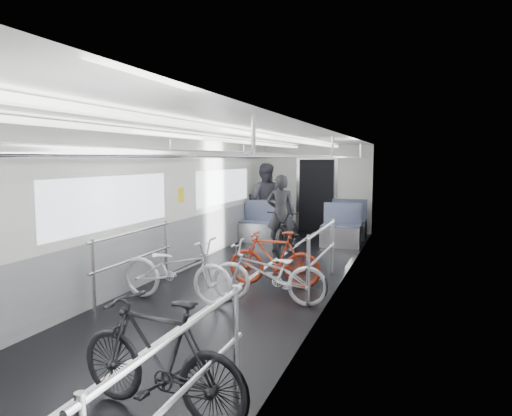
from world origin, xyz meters
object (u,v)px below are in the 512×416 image
(bike_left_far, at_px, (176,270))
(bike_aisle, at_px, (287,231))
(bike_right_far, at_px, (274,259))
(person_standing, at_px, (281,213))
(person_seated, at_px, (265,200))
(bike_right_mid, at_px, (268,273))
(bike_right_near, at_px, (160,356))

(bike_left_far, distance_m, bike_aisle, 3.78)
(bike_right_far, height_order, person_standing, person_standing)
(bike_aisle, relative_size, person_seated, 0.95)
(bike_right_mid, xyz_separation_m, person_seated, (-1.83, 5.30, 0.52))
(person_seated, bearing_deg, bike_aisle, 113.66)
(bike_right_near, height_order, bike_right_far, bike_right_near)
(bike_left_far, xyz_separation_m, person_standing, (0.40, 3.83, 0.38))
(bike_left_far, height_order, bike_aisle, bike_aisle)
(bike_right_mid, bearing_deg, person_seated, -166.55)
(bike_right_near, distance_m, bike_aisle, 6.38)
(bike_right_near, relative_size, bike_aisle, 0.88)
(bike_left_far, relative_size, bike_right_far, 1.17)
(bike_aisle, distance_m, person_standing, 0.42)
(bike_aisle, xyz_separation_m, person_standing, (-0.18, 0.10, 0.37))
(person_seated, bearing_deg, bike_right_near, 95.39)
(bike_right_far, height_order, bike_aisle, bike_aisle)
(bike_right_mid, height_order, person_standing, person_standing)
(bike_right_far, bearing_deg, person_standing, -168.60)
(person_seated, bearing_deg, bike_right_far, 102.80)
(person_standing, bearing_deg, bike_left_far, 74.00)
(bike_right_far, distance_m, bike_aisle, 2.59)
(bike_left_far, relative_size, person_standing, 1.04)
(bike_right_near, relative_size, person_seated, 0.84)
(person_seated, bearing_deg, bike_right_mid, 101.51)
(bike_left_far, bearing_deg, person_seated, 7.03)
(bike_right_mid, xyz_separation_m, bike_right_far, (-0.18, 0.86, 0.01))
(bike_right_mid, height_order, person_seated, person_seated)
(bike_right_mid, relative_size, bike_right_far, 1.11)
(bike_right_near, xyz_separation_m, bike_right_far, (-0.25, 3.79, -0.03))
(bike_right_near, bearing_deg, person_standing, -164.85)
(bike_left_far, distance_m, person_seated, 5.68)
(bike_right_near, xyz_separation_m, bike_right_mid, (-0.06, 2.93, -0.05))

